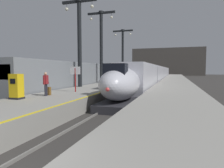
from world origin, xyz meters
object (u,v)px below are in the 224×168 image
Objects in this scene: highspeed_train_main at (157,74)px; station_column_far at (101,41)px; ticket_machine_yellow at (16,87)px; regional_train_adjacent at (95,75)px; station_column_mid at (79,35)px; rolling_suitcase at (48,91)px; passenger_near_edge at (46,82)px; departure_info_board at (75,74)px; station_column_distant at (123,50)px.

highspeed_train_main is 7.55× the size of station_column_far.
ticket_machine_yellow is at bearing -98.24° from highspeed_train_main.
regional_train_adjacent is 10.93m from station_column_mid.
passenger_near_edge is at bearing -72.62° from rolling_suitcase.
regional_train_adjacent is at bearing 125.42° from station_column_far.
ticket_machine_yellow is 5.17m from departure_info_board.
rolling_suitcase is (1.06, -7.20, -5.33)m from station_column_mid.
station_column_mid is 5.87× the size of ticket_machine_yellow.
departure_info_board reaches higher than ticket_machine_yellow.
regional_train_adjacent is 6.15m from station_column_far.
ticket_machine_yellow is at bearing -107.66° from rolling_suitcase.
passenger_near_edge is at bearing 65.68° from ticket_machine_yellow.
highspeed_train_main is 46.89× the size of ticket_machine_yellow.
station_column_mid is at bearing 98.41° from rolling_suitcase.
highspeed_train_main is 76.40× the size of rolling_suitcase.
regional_train_adjacent is 21.66× the size of passenger_near_edge.
station_column_mid is at bearing -90.00° from station_column_distant.
regional_train_adjacent is 37.27× the size of rolling_suitcase.
regional_train_adjacent is 19.30m from ticket_machine_yellow.
passenger_near_edge is at bearing -103.37° from departure_info_board.
ticket_machine_yellow is at bearing -114.32° from passenger_near_edge.
regional_train_adjacent is 22.87× the size of ticket_machine_yellow.
station_column_mid is at bearing -101.55° from highspeed_train_main.
departure_info_board is at bearing -80.32° from station_column_far.
regional_train_adjacent is at bearing 100.94° from rolling_suitcase.
station_column_distant is at bearing 92.61° from passenger_near_edge.
regional_train_adjacent is at bearing 97.59° from ticket_machine_yellow.
regional_train_adjacent reaches higher than departure_info_board.
highspeed_train_main is at bearing 81.76° from ticket_machine_yellow.
highspeed_train_main is at bearing 75.17° from station_column_far.
station_column_far is at bearing 91.25° from ticket_machine_yellow.
station_column_mid is 6.45m from departure_info_board.
station_column_far reaches higher than highspeed_train_main.
station_column_far is 6.21× the size of ticket_machine_yellow.
departure_info_board is (4.10, -14.26, 0.43)m from regional_train_adjacent.
station_column_distant is 26.48m from passenger_near_edge.
ticket_machine_yellow is at bearing -88.75° from station_column_far.
departure_info_board reaches higher than rolling_suitcase.
regional_train_adjacent is at bearing 102.80° from station_column_mid.
station_column_mid reaches higher than highspeed_train_main.
passenger_near_edge is 3.15m from departure_info_board.
regional_train_adjacent is 14.84m from departure_info_board.
ticket_machine_yellow is (-0.71, -2.24, 0.44)m from rolling_suitcase.
station_column_far is 16.86m from ticket_machine_yellow.
station_column_mid reaches higher than passenger_near_edge.
ticket_machine_yellow is at bearing -82.41° from regional_train_adjacent.
passenger_near_edge is (-4.71, -36.47, 0.07)m from highspeed_train_main.
station_column_distant is (-5.90, -10.46, 4.87)m from highspeed_train_main.
ticket_machine_yellow is (2.55, -19.13, -0.34)m from regional_train_adjacent.
station_column_distant reaches higher than station_column_mid.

